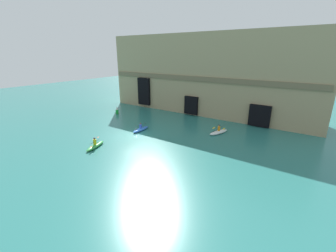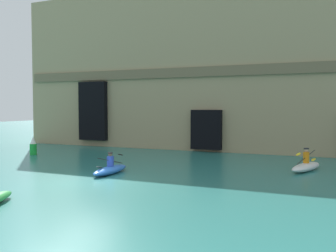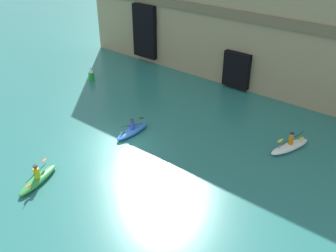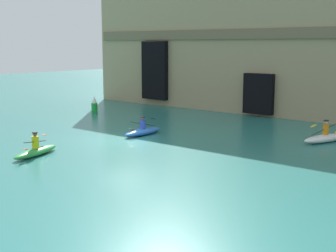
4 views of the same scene
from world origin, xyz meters
TOP-DOWN VIEW (x-y plane):
  - ground_plane at (0.00, 0.00)m, footprint 120.00×120.00m
  - cliff_bluff at (2.36, 15.99)m, footprint 36.54×6.36m
  - kayak_blue at (-0.23, 1.88)m, footprint 0.83×2.98m
  - kayak_white at (8.97, 6.83)m, footprint 1.76×3.29m
  - kayak_green at (-0.67, -5.33)m, footprint 1.55×3.13m
  - marker_buoy at (-9.49, 6.25)m, footprint 0.49×0.49m

SIDE VIEW (x-z plane):
  - ground_plane at x=0.00m, z-range 0.00..0.00m
  - kayak_green at x=-0.67m, z-range -0.34..0.83m
  - kayak_blue at x=-0.23m, z-range -0.32..0.80m
  - kayak_white at x=8.97m, z-range -0.36..0.88m
  - marker_buoy at x=-9.49m, z-range -0.05..1.28m
  - cliff_bluff at x=2.36m, z-range -0.03..13.19m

